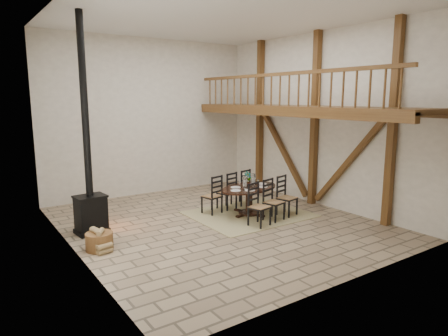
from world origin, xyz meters
TOP-DOWN VIEW (x-y plane):
  - ground at (0.00, 0.00)m, footprint 8.00×8.00m
  - room_shell at (1.19, 0.00)m, footprint 7.02×8.02m
  - rug at (1.10, 0.13)m, footprint 3.00×2.50m
  - dining_table at (1.10, 0.13)m, footprint 2.10×2.38m
  - wood_stove at (-2.87, 1.03)m, footprint 0.75×0.60m
  - log_basket at (-3.05, -0.13)m, footprint 0.56×0.56m
  - log_stack at (-3.04, -0.38)m, footprint 0.34×0.26m

SIDE VIEW (x-z plane):
  - ground at x=0.00m, z-range 0.00..0.00m
  - rug at x=1.10m, z-range 0.00..0.02m
  - log_stack at x=-3.04m, z-range 0.00..0.22m
  - log_basket at x=-3.05m, z-range -0.03..0.43m
  - dining_table at x=1.10m, z-range -0.19..1.00m
  - wood_stove at x=-2.87m, z-range -1.39..3.61m
  - room_shell at x=1.19m, z-range 0.51..5.52m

